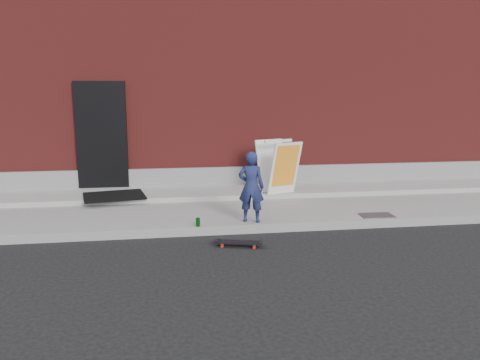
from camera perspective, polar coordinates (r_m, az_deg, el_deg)
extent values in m
plane|color=black|center=(7.71, 0.59, -6.60)|extent=(80.00, 80.00, 0.00)
cube|color=gray|center=(9.12, -0.91, -3.41)|extent=(20.00, 3.00, 0.15)
cube|color=gray|center=(9.97, -1.61, -1.47)|extent=(20.00, 1.20, 0.10)
cube|color=maroon|center=(14.33, -3.94, 11.42)|extent=(20.00, 8.00, 5.00)
cube|color=gray|center=(10.47, -2.00, 0.51)|extent=(20.00, 0.10, 0.40)
cube|color=black|center=(10.37, -16.50, 5.28)|extent=(1.05, 0.12, 2.25)
imported|color=#1B234D|center=(7.74, 1.37, -0.85)|extent=(0.50, 0.40, 1.19)
cylinder|color=#B51712|center=(7.14, 1.85, -7.82)|extent=(0.05, 0.04, 0.05)
cylinder|color=#B51712|center=(7.00, 1.75, -8.21)|extent=(0.05, 0.04, 0.05)
cylinder|color=#B51712|center=(7.20, -2.02, -7.69)|extent=(0.05, 0.04, 0.05)
cylinder|color=#B51712|center=(7.05, -2.20, -8.07)|extent=(0.05, 0.04, 0.05)
cube|color=#A5A5AA|center=(7.06, 1.80, -7.77)|extent=(0.08, 0.16, 0.02)
cube|color=#A5A5AA|center=(7.12, -2.11, -7.63)|extent=(0.08, 0.16, 0.02)
cube|color=black|center=(7.08, -0.16, -7.59)|extent=(0.72, 0.35, 0.01)
cube|color=silver|center=(9.45, 5.48, 1.43)|extent=(0.72, 0.52, 1.07)
cube|color=silver|center=(9.84, 3.84, 1.81)|extent=(0.72, 0.52, 1.07)
cube|color=yellow|center=(9.44, 5.57, 1.08)|extent=(0.59, 0.41, 0.85)
cube|color=silver|center=(9.58, 4.69, 4.78)|extent=(0.63, 0.29, 0.05)
cylinder|color=#177626|center=(7.62, -5.15, -5.15)|extent=(0.08, 0.08, 0.14)
cube|color=black|center=(9.62, -15.09, -1.87)|extent=(1.32, 1.15, 0.03)
cube|color=#5A5A5F|center=(8.58, 16.35, -4.17)|extent=(0.58, 0.39, 0.02)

